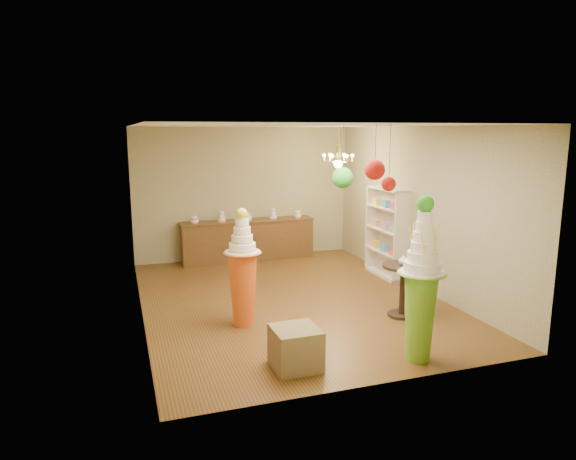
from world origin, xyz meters
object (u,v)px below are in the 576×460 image
object	(u,v)px
sideboard	(248,239)
pedestal_orange	(243,279)
pedestal_green	(421,296)
round_table	(403,283)

from	to	relation	value
sideboard	pedestal_orange	bearing A→B (deg)	-105.17
pedestal_orange	sideboard	distance (m)	4.04
sideboard	pedestal_green	bearing A→B (deg)	-82.11
pedestal_orange	round_table	xyz separation A→B (m)	(2.49, -0.43, -0.18)
pedestal_green	round_table	size ratio (longest dim) A/B	2.54
pedestal_orange	sideboard	xyz separation A→B (m)	(1.06, 3.90, -0.25)
pedestal_orange	round_table	distance (m)	2.53
pedestal_green	pedestal_orange	xyz separation A→B (m)	(-1.86, 1.89, -0.13)
sideboard	round_table	size ratio (longest dim) A/B	3.60
round_table	pedestal_green	bearing A→B (deg)	-113.37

